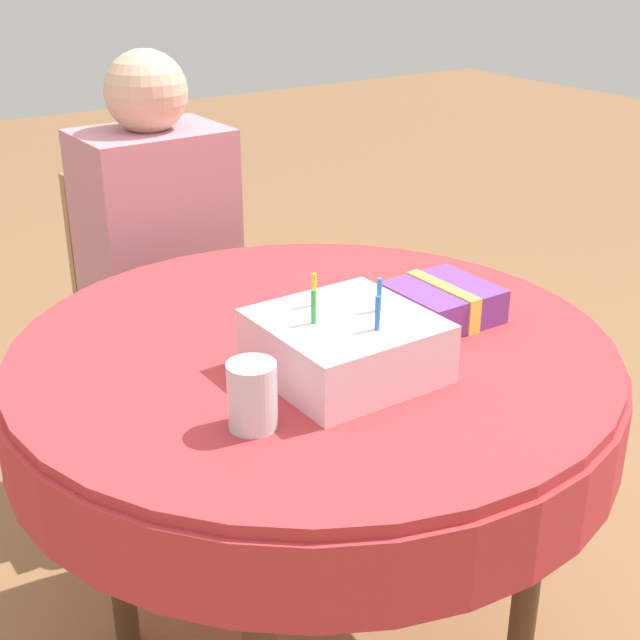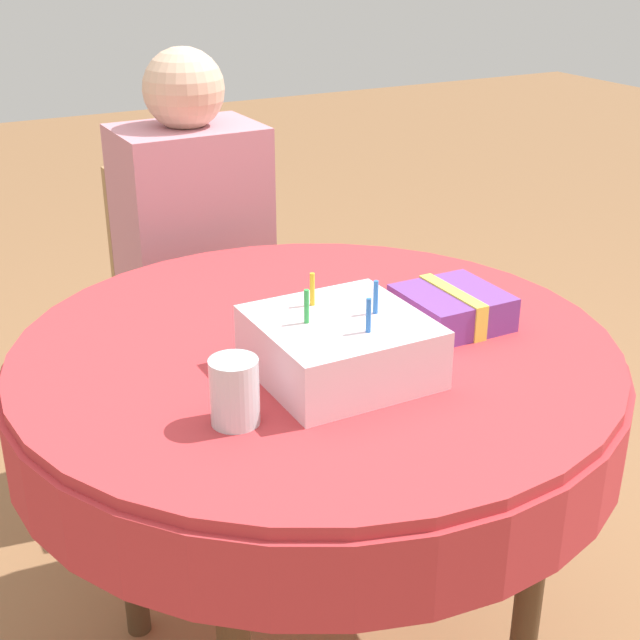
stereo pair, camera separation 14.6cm
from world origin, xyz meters
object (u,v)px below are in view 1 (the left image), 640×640
person (162,248)px  birthday_cake (345,345)px  gift_box (442,302)px  drinking_glass (252,396)px  chair (154,320)px

person → birthday_cake: size_ratio=4.56×
person → gift_box: (0.18, -0.80, 0.09)m
person → drinking_glass: (-0.29, -0.93, 0.11)m
birthday_cake → gift_box: (0.27, 0.08, -0.02)m
drinking_glass → gift_box: drinking_glass is taller
drinking_glass → birthday_cake: bearing=16.6°
gift_box → person: bearing=103.0°
birthday_cake → gift_box: 0.28m
drinking_glass → gift_box: 0.49m
chair → drinking_glass: (-0.29, -1.02, 0.33)m
chair → drinking_glass: size_ratio=8.54×
birthday_cake → drinking_glass: size_ratio=2.52×
chair → gift_box: bearing=-78.8°
person → drinking_glass: size_ratio=11.52×
chair → birthday_cake: (-0.08, -0.96, 0.33)m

